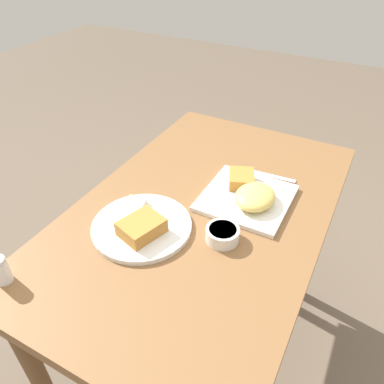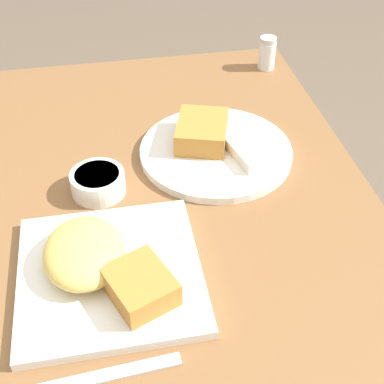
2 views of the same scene
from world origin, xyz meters
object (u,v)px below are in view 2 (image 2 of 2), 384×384
object	(u,v)px
sauce_ramekin	(98,182)
butter_knife	(106,376)
plate_oval_far	(215,146)
plate_square_near	(104,267)
salt_shaker	(267,55)

from	to	relation	value
sauce_ramekin	butter_knife	size ratio (longest dim) A/B	0.49
plate_oval_far	butter_knife	size ratio (longest dim) A/B	1.49
plate_oval_far	sauce_ramekin	world-z (taller)	plate_oval_far
sauce_ramekin	plate_oval_far	bearing A→B (deg)	107.92
sauce_ramekin	plate_square_near	bearing A→B (deg)	-0.40
plate_oval_far	butter_knife	distance (m)	0.45
plate_square_near	plate_oval_far	distance (m)	0.32
plate_oval_far	salt_shaker	bearing A→B (deg)	148.17
butter_knife	plate_square_near	bearing A→B (deg)	82.52
plate_square_near	sauce_ramekin	size ratio (longest dim) A/B	2.83
plate_square_near	butter_knife	world-z (taller)	plate_square_near
salt_shaker	butter_knife	size ratio (longest dim) A/B	0.40
salt_shaker	sauce_ramekin	bearing A→B (deg)	-47.30
sauce_ramekin	butter_knife	bearing A→B (deg)	-1.81
plate_square_near	salt_shaker	size ratio (longest dim) A/B	3.47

